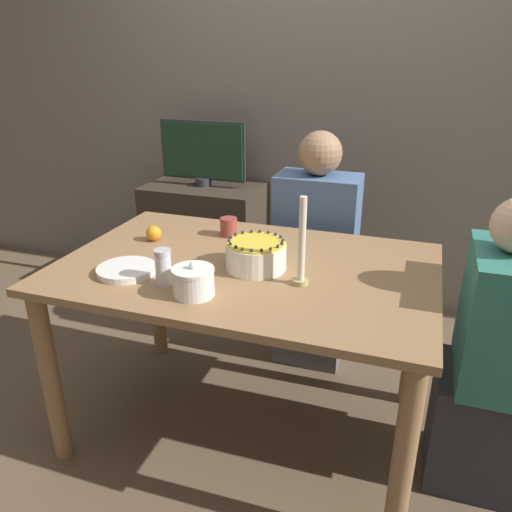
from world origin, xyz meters
TOP-DOWN VIEW (x-y plane):
  - ground_plane at (0.00, 0.00)m, footprint 12.00×12.00m
  - wall_behind at (0.00, 1.40)m, footprint 8.00×0.05m
  - dining_table at (0.00, 0.00)m, footprint 1.42×0.93m
  - cake at (0.05, -0.02)m, footprint 0.22×0.22m
  - sugar_bowl at (-0.08, -0.29)m, footprint 0.14×0.14m
  - sugar_shaker at (-0.21, -0.25)m, footprint 0.06×0.06m
  - plate_stack at (-0.39, -0.21)m, footprint 0.22×0.22m
  - candle at (0.24, -0.10)m, footprint 0.06×0.06m
  - cup at (-0.18, 0.27)m, footprint 0.07×0.07m
  - orange_fruit_0 at (-0.46, 0.11)m, footprint 0.07×0.07m
  - person_man_blue_shirt at (0.13, 0.66)m, footprint 0.40×0.34m
  - person_woman_floral at (0.91, 0.04)m, footprint 0.34×0.40m
  - side_cabinet at (-0.69, 1.13)m, footprint 0.72×0.45m
  - tv_monitor at (-0.69, 1.13)m, footprint 0.55×0.10m

SIDE VIEW (x-z plane):
  - ground_plane at x=0.00m, z-range 0.00..0.00m
  - side_cabinet at x=-0.69m, z-range 0.00..0.75m
  - person_woman_floral at x=0.91m, z-range -0.08..1.03m
  - person_man_blue_shirt at x=0.13m, z-range -0.08..1.11m
  - dining_table at x=0.00m, z-range 0.27..1.04m
  - plate_stack at x=-0.39m, z-range 0.78..0.80m
  - orange_fruit_0 at x=-0.46m, z-range 0.78..0.84m
  - cup at x=-0.18m, z-range 0.78..0.86m
  - sugar_bowl at x=-0.08m, z-range 0.76..0.89m
  - cake at x=0.05m, z-range 0.77..0.89m
  - sugar_shaker at x=-0.21m, z-range 0.78..0.91m
  - candle at x=0.24m, z-range 0.75..1.07m
  - tv_monitor at x=-0.69m, z-range 0.75..1.15m
  - wall_behind at x=0.00m, z-range 0.00..2.60m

